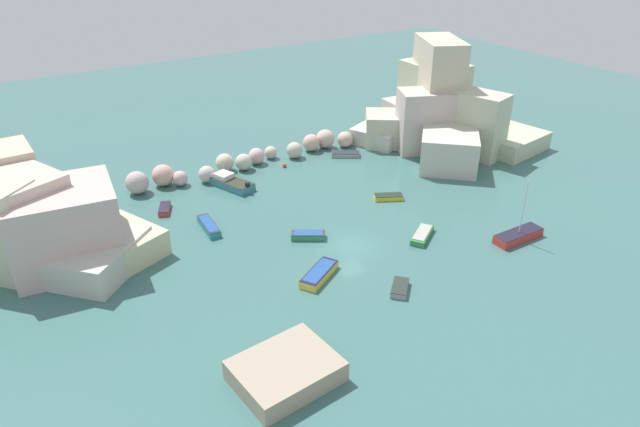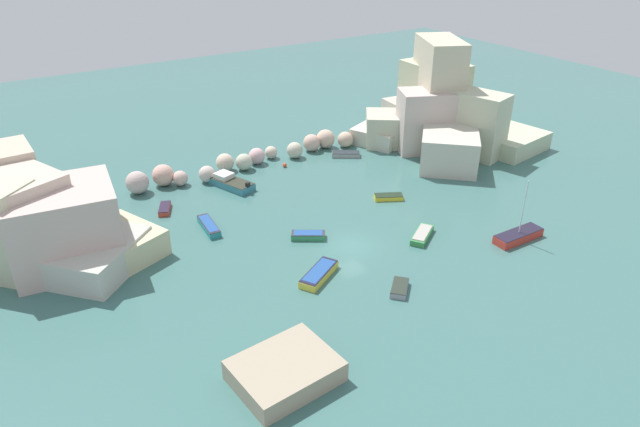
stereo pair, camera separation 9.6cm
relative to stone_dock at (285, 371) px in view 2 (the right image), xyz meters
The scene contains 16 objects.
cove_water 17.80m from the stone_dock, 40.51° to the left, with size 160.00×160.00×0.00m, color #3E6C67.
cliff_headland_left 29.02m from the stone_dock, 115.18° to the left, with size 21.83×22.20×8.67m.
cliff_headland_right 46.69m from the stone_dock, 35.51° to the left, with size 21.31×20.76×13.45m.
rock_breakwater 36.59m from the stone_dock, 65.68° to the left, with size 34.89×4.02×2.52m.
stone_dock is the anchor object (origin of this frame).
channel_buoy 35.50m from the stone_dock, 60.77° to the left, with size 0.50×0.50×0.50m, color #E04C28.
moored_boat_0 27.82m from the stone_dock, ahead, with size 5.21×1.69×6.16m.
moored_boat_1 21.97m from the stone_dock, 80.48° to the left, with size 1.48×4.37×0.67m.
moored_boat_2 12.15m from the stone_dock, 47.04° to the left, with size 4.62×3.57×0.71m.
moored_boat_3 39.22m from the stone_dock, 49.40° to the left, with size 3.67×3.09×0.58m.
moored_boat_4 28.45m from the stone_dock, 37.64° to the left, with size 3.27×2.50×0.53m.
moored_boat_5 22.12m from the stone_dock, 24.62° to the left, with size 3.89×3.18×0.63m.
moored_boat_6 27.68m from the stone_dock, 87.43° to the left, with size 2.08×2.89×0.55m.
moored_boat_7 31.04m from the stone_dock, 72.38° to the left, with size 4.04×6.38×1.39m.
moored_boat_8 18.50m from the stone_dock, 53.91° to the left, with size 3.36×2.76×0.63m.
moored_boat_9 13.35m from the stone_dock, 16.12° to the left, with size 2.72×2.67×0.56m.
Camera 2 is at (-26.74, -36.66, 27.70)m, focal length 32.05 mm.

